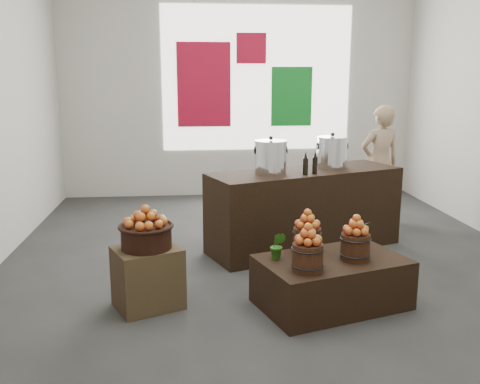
{
  "coord_description": "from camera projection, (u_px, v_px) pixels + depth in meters",
  "views": [
    {
      "loc": [
        -0.89,
        -5.7,
        2.05
      ],
      "look_at": [
        -0.37,
        -0.4,
        0.89
      ],
      "focal_mm": 40.0,
      "sensor_mm": 36.0,
      "label": 1
    }
  ],
  "objects": [
    {
      "name": "apple_bucket_front_right",
      "position": [
        355.0,
        247.0,
        4.75
      ],
      "size": [
        0.26,
        0.26,
        0.24
      ],
      "primitive_type": "cylinder",
      "color": "#3B2010",
      "rests_on": "display_table"
    },
    {
      "name": "ground",
      "position": [
        269.0,
        260.0,
        6.07
      ],
      "size": [
        7.0,
        7.0,
        0.0
      ],
      "primitive_type": "plane",
      "color": "#343431",
      "rests_on": "ground"
    },
    {
      "name": "herb_garnish_left",
      "position": [
        278.0,
        246.0,
        4.76
      ],
      "size": [
        0.17,
        0.16,
        0.25
      ],
      "primitive_type": "imported",
      "rotation": [
        0.0,
        0.0,
        -0.39
      ],
      "color": "#266314",
      "rests_on": "display_table"
    },
    {
      "name": "apple_bucket_rear",
      "position": [
        307.0,
        240.0,
        4.93
      ],
      "size": [
        0.26,
        0.26,
        0.24
      ],
      "primitive_type": "cylinder",
      "color": "#3B2010",
      "rests_on": "display_table"
    },
    {
      "name": "crate",
      "position": [
        148.0,
        278.0,
        4.79
      ],
      "size": [
        0.69,
        0.64,
        0.56
      ],
      "primitive_type": "cube",
      "rotation": [
        0.0,
        0.0,
        0.42
      ],
      "color": "brown",
      "rests_on": "ground"
    },
    {
      "name": "counter",
      "position": [
        305.0,
        210.0,
        6.41
      ],
      "size": [
        2.45,
        1.53,
        0.96
      ],
      "primitive_type": "cube",
      "rotation": [
        0.0,
        0.0,
        0.36
      ],
      "color": "black",
      "rests_on": "ground"
    },
    {
      "name": "stock_pot_center",
      "position": [
        332.0,
        153.0,
        6.43
      ],
      "size": [
        0.36,
        0.36,
        0.36
      ],
      "primitive_type": "cylinder",
      "color": "silver",
      "rests_on": "counter"
    },
    {
      "name": "back_wall",
      "position": [
        239.0,
        79.0,
        9.04
      ],
      "size": [
        6.0,
        0.04,
        4.0
      ],
      "primitive_type": "cube",
      "color": "#BAB6AC",
      "rests_on": "ground"
    },
    {
      "name": "apple_bucket_front_left",
      "position": [
        307.0,
        257.0,
        4.47
      ],
      "size": [
        0.26,
        0.26,
        0.24
      ],
      "primitive_type": "cylinder",
      "color": "#3B2010",
      "rests_on": "display_table"
    },
    {
      "name": "apples_in_bucket_front_right",
      "position": [
        356.0,
        224.0,
        4.7
      ],
      "size": [
        0.19,
        0.19,
        0.17
      ],
      "primitive_type": null,
      "color": "#AA051B",
      "rests_on": "apple_bucket_front_right"
    },
    {
      "name": "oil_cruets",
      "position": [
        317.0,
        162.0,
        6.08
      ],
      "size": [
        0.18,
        0.12,
        0.27
      ],
      "primitive_type": null,
      "rotation": [
        0.0,
        0.0,
        0.36
      ],
      "color": "black",
      "rests_on": "counter"
    },
    {
      "name": "stock_pot_left",
      "position": [
        271.0,
        158.0,
        6.06
      ],
      "size": [
        0.36,
        0.36,
        0.36
      ],
      "primitive_type": "cylinder",
      "color": "silver",
      "rests_on": "counter"
    },
    {
      "name": "apples_in_bucket_rear",
      "position": [
        308.0,
        219.0,
        4.89
      ],
      "size": [
        0.19,
        0.19,
        0.17
      ],
      "primitive_type": null,
      "color": "#AA051B",
      "rests_on": "apple_bucket_rear"
    },
    {
      "name": "deco_green_right",
      "position": [
        291.0,
        97.0,
        9.16
      ],
      "size": [
        0.7,
        0.04,
        1.0
      ],
      "primitive_type": "cube",
      "color": "#127522",
      "rests_on": "back_wall"
    },
    {
      "name": "apples_in_bucket_front_left",
      "position": [
        308.0,
        234.0,
        4.43
      ],
      "size": [
        0.19,
        0.19,
        0.17
      ],
      "primitive_type": null,
      "color": "#AA051B",
      "rests_on": "apple_bucket_front_left"
    },
    {
      "name": "wicker_basket",
      "position": [
        146.0,
        237.0,
        4.71
      ],
      "size": [
        0.45,
        0.45,
        0.2
      ],
      "primitive_type": "cylinder",
      "color": "black",
      "rests_on": "crate"
    },
    {
      "name": "deco_red_upper",
      "position": [
        251.0,
        48.0,
        8.93
      ],
      "size": [
        0.5,
        0.04,
        0.5
      ],
      "primitive_type": "cube",
      "color": "maroon",
      "rests_on": "back_wall"
    },
    {
      "name": "shopper",
      "position": [
        380.0,
        164.0,
        7.58
      ],
      "size": [
        0.67,
        0.51,
        1.66
      ],
      "primitive_type": "imported",
      "rotation": [
        0.0,
        0.0,
        3.34
      ],
      "color": "#95795B",
      "rests_on": "ground"
    },
    {
      "name": "deco_red_left",
      "position": [
        204.0,
        85.0,
        8.98
      ],
      "size": [
        0.9,
        0.04,
        1.4
      ],
      "primitive_type": "cube",
      "color": "maroon",
      "rests_on": "back_wall"
    },
    {
      "name": "back_opening",
      "position": [
        257.0,
        79.0,
        9.05
      ],
      "size": [
        3.2,
        0.02,
        2.4
      ],
      "primitive_type": "cube",
      "color": "white",
      "rests_on": "back_wall"
    },
    {
      "name": "herb_garnish_right",
      "position": [
        355.0,
        235.0,
        5.04
      ],
      "size": [
        0.29,
        0.27,
        0.28
      ],
      "primitive_type": "imported",
      "rotation": [
        0.0,
        0.0,
        0.22
      ],
      "color": "#266314",
      "rests_on": "display_table"
    },
    {
      "name": "display_table",
      "position": [
        332.0,
        282.0,
        4.84
      ],
      "size": [
        1.47,
        1.15,
        0.45
      ],
      "primitive_type": "cube",
      "rotation": [
        0.0,
        0.0,
        0.31
      ],
      "color": "black",
      "rests_on": "ground"
    },
    {
      "name": "apples_in_basket",
      "position": [
        145.0,
        216.0,
        4.67
      ],
      "size": [
        0.35,
        0.35,
        0.19
      ],
      "primitive_type": null,
      "color": "#AA051B",
      "rests_on": "wicker_basket"
    }
  ]
}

